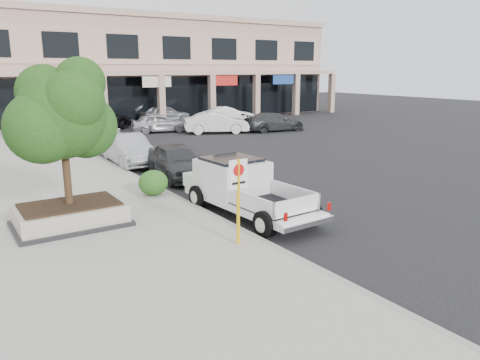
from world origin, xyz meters
The scene contains 19 objects.
ground centered at (0.00, 0.00, 0.00)m, with size 120.00×120.00×0.00m, color black.
sidewalk centered at (-5.50, 6.00, 0.07)m, with size 8.00×52.00×0.15m, color gray.
curb centered at (-1.55, 6.00, 0.07)m, with size 0.20×52.00×0.15m, color gray.
strip_mall centered at (8.00, 33.93, 4.75)m, with size 40.55×12.43×9.50m.
planter centered at (-5.60, 3.27, 0.48)m, with size 3.20×2.20×0.68m.
planter_tree centered at (-5.47, 3.42, 3.41)m, with size 2.90×2.55×4.00m.
no_parking_sign centered at (-2.27, -0.75, 1.63)m, with size 0.55×0.09×2.30m.
hedge centered at (-2.18, 5.11, 0.62)m, with size 1.10×0.99×0.94m, color #164D16.
pickup_truck centered at (-0.35, 1.49, 0.89)m, with size 2.09×5.65×1.78m, color white, non-canonical shape.
curb_car_a centered at (0.05, 7.70, 0.76)m, with size 1.79×4.46×1.52m, color #2B2D30.
curb_car_b centered at (-0.67, 11.75, 0.76)m, with size 1.61×4.63×1.52m, color #919398.
curb_car_c centered at (-0.22, 17.82, 0.78)m, with size 2.17×5.35×1.55m, color silver.
curb_car_d centered at (-0.35, 23.81, 0.76)m, with size 2.52×5.47×1.52m, color black.
lot_car_a centered at (5.56, 22.12, 0.72)m, with size 1.69×4.20×1.43m, color #A2A4AA.
lot_car_b centered at (8.90, 19.31, 0.78)m, with size 1.64×4.71×1.55m, color silver.
lot_car_c centered at (13.26, 17.99, 0.70)m, with size 1.97×4.85×1.41m, color #2D2F32.
lot_car_d centered at (2.00, 26.41, 0.82)m, with size 2.73×5.92×1.65m, color black.
lot_car_e centered at (8.59, 27.69, 0.77)m, with size 1.81×4.50×1.53m, color #96989E.
lot_car_f centered at (12.84, 23.94, 0.74)m, with size 1.56×4.47×1.47m, color white.
Camera 1 is at (-8.67, -10.57, 4.71)m, focal length 35.00 mm.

